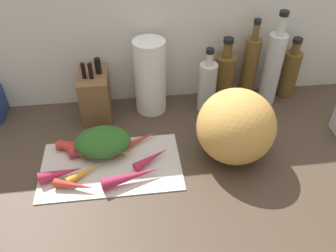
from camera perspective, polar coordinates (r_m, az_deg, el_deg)
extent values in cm
cube|color=#47382B|center=(111.00, 4.22, -6.30)|extent=(170.00, 80.00, 3.00)
cube|color=silver|center=(124.82, 1.61, 16.98)|extent=(170.00, 3.00, 60.00)
cube|color=beige|center=(109.07, -9.38, -6.46)|extent=(43.16, 24.82, 0.80)
cone|color=red|center=(113.22, -15.15, -4.15)|extent=(12.16, 11.41, 2.84)
cone|color=#B2264C|center=(107.29, -17.31, -7.46)|extent=(13.15, 6.12, 3.49)
cone|color=orange|center=(111.41, -9.72, -3.84)|extent=(15.84, 9.54, 3.24)
cone|color=red|center=(114.21, -4.79, -2.29)|extent=(14.65, 9.12, 2.40)
cone|color=#B2264C|center=(102.14, -6.06, -8.30)|extent=(18.14, 7.82, 3.59)
cone|color=red|center=(103.51, -15.20, -9.46)|extent=(12.43, 6.10, 2.63)
cone|color=#B2264C|center=(112.69, -12.22, -3.95)|extent=(15.40, 4.93, 2.39)
cone|color=red|center=(112.17, -12.85, -4.09)|extent=(14.46, 8.14, 3.03)
cone|color=#B2264C|center=(107.44, -2.78, -5.35)|extent=(12.00, 9.09, 2.80)
cone|color=red|center=(115.52, -12.23, -2.45)|extent=(16.38, 12.70, 3.02)
cone|color=red|center=(111.19, -11.46, -4.52)|extent=(16.58, 9.74, 2.43)
cone|color=orange|center=(106.59, -13.62, -7.39)|extent=(11.17, 8.68, 2.36)
cone|color=red|center=(115.41, -13.85, -2.84)|extent=(17.10, 3.00, 2.93)
ellipsoid|color=#2D6023|center=(111.30, -10.74, -2.56)|extent=(17.71, 13.62, 7.49)
ellipsoid|color=gold|center=(105.99, 11.15, -0.08)|extent=(24.02, 23.51, 23.25)
cube|color=brown|center=(125.10, -11.93, 4.95)|extent=(9.92, 14.97, 17.16)
cylinder|color=black|center=(117.83, -13.83, 8.86)|extent=(1.42, 1.42, 5.50)
cylinder|color=black|center=(117.24, -12.71, 8.88)|extent=(1.42, 1.42, 5.50)
cylinder|color=black|center=(119.70, -11.52, 9.74)|extent=(2.10, 2.10, 5.50)
cylinder|color=white|center=(123.19, -2.97, 8.11)|extent=(11.19, 11.19, 27.49)
cylinder|color=silver|center=(125.91, 6.48, 6.32)|extent=(6.48, 6.48, 18.80)
cylinder|color=silver|center=(119.96, 6.89, 10.96)|extent=(2.41, 2.41, 4.44)
cylinder|color=black|center=(118.55, 7.00, 12.24)|extent=(2.77, 2.77, 1.60)
cylinder|color=brown|center=(132.05, 9.26, 7.70)|extent=(7.59, 7.59, 18.57)
cylinder|color=brown|center=(126.20, 9.83, 12.32)|extent=(3.20, 3.20, 5.46)
cylinder|color=black|center=(124.65, 10.01, 13.76)|extent=(3.68, 3.68, 1.60)
cylinder|color=brown|center=(133.74, 13.30, 9.00)|extent=(5.67, 5.67, 24.31)
cylinder|color=brown|center=(126.98, 14.33, 14.85)|extent=(2.18, 2.18, 5.88)
cylinder|color=black|center=(125.53, 14.62, 16.39)|extent=(2.51, 2.51, 1.60)
cylinder|color=silver|center=(132.66, 16.81, 8.84)|extent=(6.42, 6.42, 27.40)
cylinder|color=silver|center=(125.28, 18.30, 15.52)|extent=(2.74, 2.74, 6.71)
cylinder|color=black|center=(123.77, 18.71, 17.25)|extent=(3.15, 3.15, 1.60)
cylinder|color=brown|center=(141.37, 19.39, 8.04)|extent=(6.58, 6.58, 18.11)
cylinder|color=brown|center=(136.25, 20.41, 12.03)|extent=(3.04, 3.04, 4.28)
cylinder|color=black|center=(135.03, 20.70, 13.13)|extent=(3.49, 3.49, 1.60)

